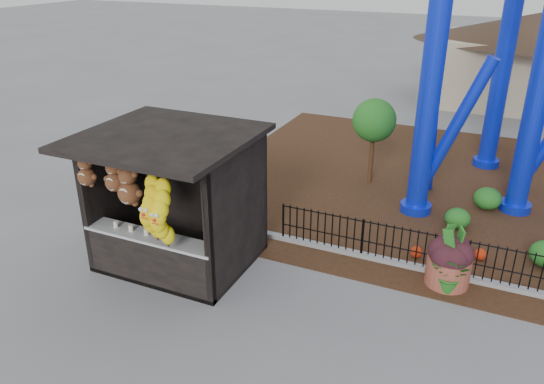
% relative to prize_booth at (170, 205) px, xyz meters
% --- Properties ---
extents(ground, '(120.00, 120.00, 0.00)m').
position_rel_prize_booth_xyz_m(ground, '(3.00, -0.91, -1.52)').
color(ground, slate).
rests_on(ground, ground).
extents(mulch_bed, '(18.00, 12.00, 0.02)m').
position_rel_prize_booth_xyz_m(mulch_bed, '(7.00, 7.09, -1.52)').
color(mulch_bed, '#331E11').
rests_on(mulch_bed, ground).
extents(curb, '(18.00, 0.18, 0.12)m').
position_rel_prize_booth_xyz_m(curb, '(7.00, 2.09, -1.46)').
color(curb, gray).
rests_on(curb, ground).
extents(prize_booth, '(3.50, 3.40, 3.12)m').
position_rel_prize_booth_xyz_m(prize_booth, '(0.00, 0.00, 0.00)').
color(prize_booth, black).
rests_on(prize_booth, ground).
extents(terracotta_planter, '(1.07, 1.07, 0.65)m').
position_rel_prize_booth_xyz_m(terracotta_planter, '(5.77, 1.79, -1.20)').
color(terracotta_planter, '#9B4938').
rests_on(terracotta_planter, ground).
extents(planter_foliage, '(0.70, 0.70, 0.64)m').
position_rel_prize_booth_xyz_m(planter_foliage, '(5.77, 1.79, -0.56)').
color(planter_foliage, black).
rests_on(planter_foliage, terracotta_planter).
extents(potted_plant, '(0.83, 0.74, 0.86)m').
position_rel_prize_booth_xyz_m(potted_plant, '(5.86, 1.53, -1.10)').
color(potted_plant, '#1C5619').
rests_on(potted_plant, ground).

